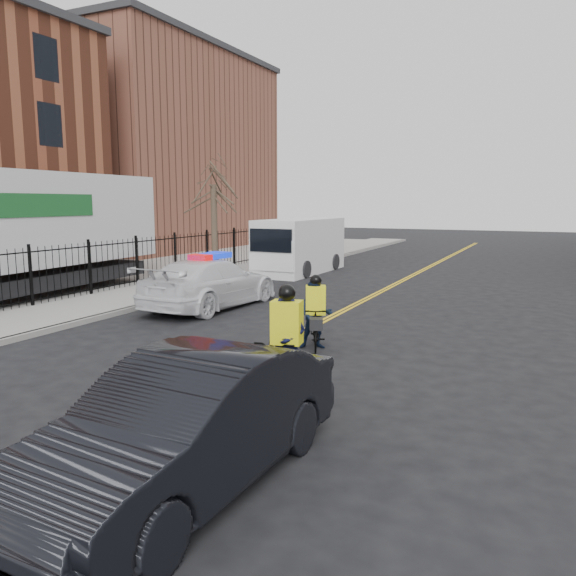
% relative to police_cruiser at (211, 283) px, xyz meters
% --- Properties ---
extents(ground, '(120.00, 120.00, 0.00)m').
position_rel_police_cruiser_xyz_m(ground, '(4.09, -4.30, -0.81)').
color(ground, black).
rests_on(ground, ground).
extents(center_line_left, '(0.10, 60.00, 0.01)m').
position_rel_police_cruiser_xyz_m(center_line_left, '(4.01, 3.70, -0.80)').
color(center_line_left, gold).
rests_on(center_line_left, ground).
extents(center_line_right, '(0.10, 60.00, 0.01)m').
position_rel_police_cruiser_xyz_m(center_line_right, '(4.17, 3.70, -0.80)').
color(center_line_right, gold).
rests_on(center_line_right, ground).
extents(sidewalk, '(3.00, 60.00, 0.15)m').
position_rel_police_cruiser_xyz_m(sidewalk, '(-3.41, 3.70, -0.73)').
color(sidewalk, gray).
rests_on(sidewalk, ground).
extents(curb, '(0.20, 60.00, 0.15)m').
position_rel_police_cruiser_xyz_m(curb, '(-1.91, 3.70, -0.73)').
color(curb, gray).
rests_on(curb, ground).
extents(iron_fence, '(0.12, 28.00, 2.00)m').
position_rel_police_cruiser_xyz_m(iron_fence, '(-4.91, 3.70, 0.19)').
color(iron_fence, black).
rests_on(iron_fence, ground).
extents(lot_pad, '(18.00, 60.00, 0.02)m').
position_rel_police_cruiser_xyz_m(lot_pad, '(-13.91, 3.70, -0.80)').
color(lot_pad, gray).
rests_on(lot_pad, ground).
extents(warehouse_far, '(14.00, 18.00, 14.00)m').
position_rel_police_cruiser_xyz_m(warehouse_far, '(-18.91, 19.70, 6.19)').
color(warehouse_far, brown).
rests_on(warehouse_far, ground).
extents(street_tree, '(3.20, 3.20, 4.80)m').
position_rel_police_cruiser_xyz_m(street_tree, '(-3.51, 5.70, 2.72)').
color(street_tree, '#372D21').
rests_on(street_tree, sidewalk).
extents(police_cruiser, '(2.50, 5.63, 1.77)m').
position_rel_police_cruiser_xyz_m(police_cruiser, '(0.00, 0.00, 0.00)').
color(police_cruiser, white).
rests_on(police_cruiser, ground).
extents(dark_sedan, '(1.87, 4.95, 1.61)m').
position_rel_police_cruiser_xyz_m(dark_sedan, '(6.21, -9.98, -0.00)').
color(dark_sedan, black).
rests_on(dark_sedan, ground).
extents(cargo_van, '(2.46, 6.21, 2.59)m').
position_rel_police_cruiser_xyz_m(cargo_van, '(-1.16, 9.47, 0.45)').
color(cargo_van, white).
rests_on(cargo_van, ground).
extents(cyclist_near, '(1.06, 2.13, 2.00)m').
position_rel_police_cruiser_xyz_m(cyclist_near, '(5.83, -6.46, -0.12)').
color(cyclist_near, black).
rests_on(cyclist_near, ground).
extents(cyclist_far, '(1.15, 1.78, 1.75)m').
position_rel_police_cruiser_xyz_m(cyclist_far, '(5.07, -3.31, -0.12)').
color(cyclist_far, black).
rests_on(cyclist_far, ground).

